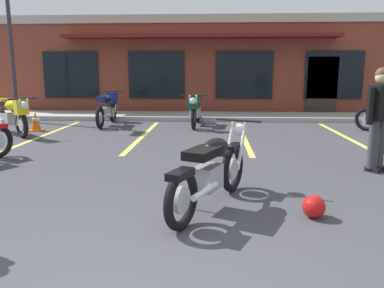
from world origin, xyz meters
name	(u,v)px	position (x,y,z in m)	size (l,w,h in m)	color
ground_plane	(181,175)	(0.00, 3.51, 0.00)	(80.00, 80.00, 0.00)	#3D3D42
sidewalk_kerb	(199,116)	(0.00, 10.79, 0.07)	(22.00, 1.80, 0.14)	#A8A59E
brick_storefront_building	(202,66)	(0.00, 14.56, 1.80)	(16.12, 6.01, 3.59)	brown
painted_stall_lines	(193,136)	(0.00, 7.19, 0.00)	(12.72, 4.80, 0.01)	#DBCC4C
motorcycle_foreground_classic	(211,170)	(0.49, 2.09, 0.46)	(1.14, 1.98, 0.98)	black
motorcycle_red_sportbike	(12,115)	(-4.57, 7.04, 0.53)	(1.69, 1.61, 0.98)	black
motorcycle_silver_naked	(107,107)	(-2.68, 9.05, 0.53)	(0.66, 2.11, 0.98)	black
motorcycle_orange_scrambler	(196,108)	(-0.02, 8.83, 0.53)	(0.66, 2.11, 0.98)	black
person_in_black_shirt	(379,113)	(3.17, 3.96, 0.95)	(0.55, 0.43, 1.68)	black
helmet_on_pavement	(314,207)	(1.64, 1.82, 0.13)	(0.26, 0.26, 0.26)	#B71414
traffic_cone	(36,121)	(-4.31, 7.74, 0.26)	(0.34, 0.34, 0.53)	orange
parking_lot_lamp_post	(7,18)	(-5.83, 9.58, 3.19)	(0.24, 0.76, 4.92)	#2D2D33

